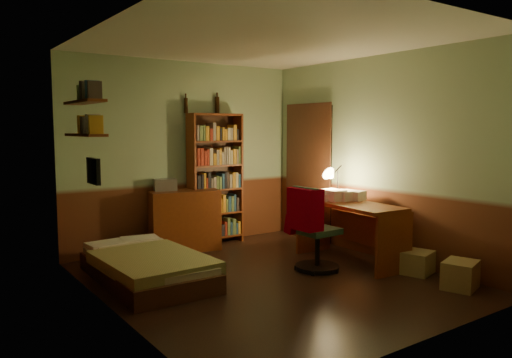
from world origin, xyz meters
TOP-DOWN VIEW (x-y plane):
  - floor at (0.00, 0.00)m, footprint 3.50×4.00m
  - ceiling at (0.00, 0.00)m, footprint 3.50×4.00m
  - wall_back at (0.00, 2.01)m, footprint 3.50×0.02m
  - wall_left at (-1.76, 0.00)m, footprint 0.02×4.00m
  - wall_right at (1.76, 0.00)m, footprint 0.02×4.00m
  - wall_front at (0.00, -2.01)m, footprint 3.50×0.02m
  - doorway at (1.72, 1.30)m, footprint 0.06×0.90m
  - door_trim at (1.69, 1.30)m, footprint 0.02×0.98m
  - bed at (-1.13, 0.74)m, footprint 0.98×1.79m
  - dresser at (-0.14, 1.77)m, footprint 1.01×0.66m
  - mini_stereo at (-0.36, 1.89)m, footprint 0.35×0.31m
  - bookshelf at (0.41, 1.85)m, footprint 0.81×0.26m
  - bottle_left at (0.01, 1.96)m, footprint 0.06×0.06m
  - bottle_right at (0.51, 1.96)m, footprint 0.08×0.08m
  - desk at (1.25, -0.02)m, footprint 0.68×1.44m
  - paper_stack at (1.46, 0.16)m, footprint 0.28×0.34m
  - desk_lamp at (1.54, 0.52)m, footprint 0.21×0.21m
  - office_chair at (0.69, -0.03)m, footprint 0.46×0.41m
  - red_jacket at (0.65, -0.02)m, footprint 0.24×0.42m
  - wall_shelf_lower at (-1.64, 1.10)m, footprint 0.20×0.90m
  - wall_shelf_upper at (-1.64, 1.10)m, footprint 0.20×0.90m
  - framed_picture at (-1.72, 0.60)m, footprint 0.04×0.32m
  - cardboard_box_a at (1.45, -1.41)m, footprint 0.46×0.41m
  - cardboard_box_b at (1.54, -0.81)m, footprint 0.43×0.39m

SIDE VIEW (x-z plane):
  - floor at x=0.00m, z-range -0.02..0.00m
  - cardboard_box_b at x=1.54m, z-range 0.00..0.26m
  - cardboard_box_a at x=1.45m, z-range 0.00..0.29m
  - bed at x=-1.13m, z-range 0.00..0.53m
  - desk at x=1.25m, z-range 0.00..0.75m
  - dresser at x=-0.14m, z-range 0.00..0.83m
  - office_chair at x=0.69m, z-range 0.00..0.90m
  - paper_stack at x=1.46m, z-range 0.75..0.87m
  - mini_stereo at x=-0.36m, z-range 0.83..0.99m
  - bookshelf at x=0.41m, z-range 0.00..1.88m
  - doorway at x=1.72m, z-range 0.00..2.00m
  - door_trim at x=1.69m, z-range -0.04..2.04m
  - desk_lamp at x=1.54m, z-range 0.75..1.34m
  - red_jacket at x=0.65m, z-range 0.90..1.38m
  - framed_picture at x=-1.72m, z-range 1.12..1.38m
  - wall_back at x=0.00m, z-range 0.00..2.60m
  - wall_left at x=-1.76m, z-range 0.00..2.60m
  - wall_right at x=1.76m, z-range 0.00..2.60m
  - wall_front at x=0.00m, z-range 0.00..2.60m
  - wall_shelf_lower at x=-1.64m, z-range 1.59..1.61m
  - wall_shelf_upper at x=-1.64m, z-range 1.94..1.96m
  - bottle_left at x=0.01m, z-range 1.88..2.09m
  - bottle_right at x=0.51m, z-range 1.88..2.13m
  - ceiling at x=0.00m, z-range 2.60..2.62m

